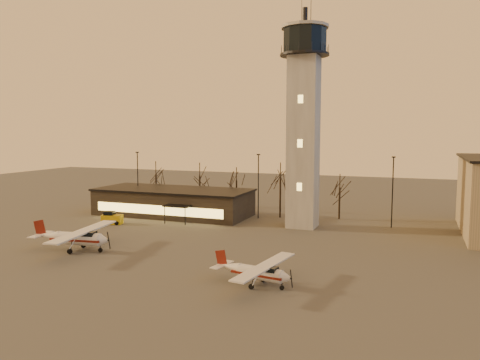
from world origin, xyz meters
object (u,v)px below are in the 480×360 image
object	(u,v)px
control_tower	(304,112)
service_cart	(112,219)
terminal	(173,202)
cessna_front	(261,276)
cessna_rear	(80,241)

from	to	relation	value
control_tower	service_cart	xyz separation A→B (m)	(-26.82, -7.95, -15.62)
control_tower	terminal	world-z (taller)	control_tower
cessna_front	cessna_rear	distance (m)	23.54
control_tower	service_cart	bearing A→B (deg)	-163.48
control_tower	service_cart	world-z (taller)	control_tower
service_cart	cessna_rear	bearing A→B (deg)	-81.64
cessna_front	service_cart	distance (m)	34.89
terminal	cessna_rear	size ratio (longest dim) A/B	2.01
control_tower	terminal	xyz separation A→B (m)	(-21.99, 1.98, -14.17)
terminal	control_tower	bearing A→B (deg)	-5.15
service_cart	cessna_front	bearing A→B (deg)	-47.58
service_cart	control_tower	bearing A→B (deg)	1.40
cessna_rear	terminal	bearing A→B (deg)	84.86
control_tower	cessna_rear	size ratio (longest dim) A/B	2.58
control_tower	cessna_front	distance (m)	30.90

